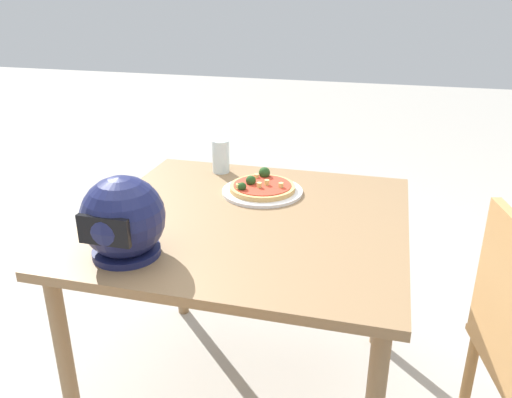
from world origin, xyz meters
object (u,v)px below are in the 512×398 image
Objects in this scene: dining_table at (249,240)px; motorcycle_helmet at (123,219)px; pizza at (261,186)px; drinking_glass at (221,156)px.

dining_table is 4.37× the size of motorcycle_helmet.
drinking_glass is at bearing -39.77° from pizza.
dining_table is 0.48m from motorcycle_helmet.
pizza reaches higher than dining_table.
drinking_glass is (0.22, -0.18, 0.04)m from pizza.
pizza is at bearing 140.23° from drinking_glass.
drinking_glass reaches higher than dining_table.
motorcycle_helmet reaches higher than pizza.
motorcycle_helmet is 1.76× the size of drinking_glass.
motorcycle_helmet reaches higher than dining_table.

